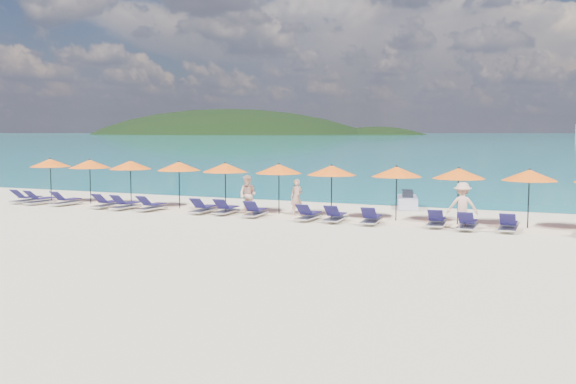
% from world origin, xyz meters
% --- Properties ---
extents(ground, '(1400.00, 1400.00, 0.00)m').
position_xyz_m(ground, '(0.00, 0.00, 0.00)').
color(ground, beige).
extents(sea, '(1600.00, 1300.00, 0.01)m').
position_xyz_m(sea, '(0.00, 660.00, 0.01)').
color(sea, '#1FA9B2').
rests_on(sea, ground).
extents(headland_main, '(374.00, 242.00, 126.50)m').
position_xyz_m(headland_main, '(-300.00, 540.00, -38.00)').
color(headland_main, black).
rests_on(headland_main, ground).
extents(headland_small, '(162.00, 126.00, 85.50)m').
position_xyz_m(headland_small, '(-150.00, 560.00, -35.00)').
color(headland_small, black).
rests_on(headland_small, ground).
extents(jetski, '(1.45, 2.50, 0.84)m').
position_xyz_m(jetski, '(3.51, 9.29, 0.35)').
color(jetski, '#B0B0CE').
rests_on(jetski, ground).
extents(beachgoer_a, '(0.61, 0.43, 1.60)m').
position_xyz_m(beachgoer_a, '(-0.32, 4.70, 0.80)').
color(beachgoer_a, '#E0A78C').
rests_on(beachgoer_a, ground).
extents(beachgoer_b, '(0.91, 0.61, 1.73)m').
position_xyz_m(beachgoer_b, '(-2.48, 4.27, 0.86)').
color(beachgoer_b, '#E0A78C').
rests_on(beachgoer_b, ground).
extents(beachgoer_c, '(1.22, 0.71, 1.77)m').
position_xyz_m(beachgoer_c, '(6.88, 3.54, 0.89)').
color(beachgoer_c, '#E0A78C').
rests_on(beachgoer_c, ground).
extents(umbrella_0, '(2.10, 2.10, 2.28)m').
position_xyz_m(umbrella_0, '(-14.42, 4.96, 2.02)').
color(umbrella_0, black).
rests_on(umbrella_0, ground).
extents(umbrella_1, '(2.10, 2.10, 2.28)m').
position_xyz_m(umbrella_1, '(-11.76, 4.90, 2.02)').
color(umbrella_1, black).
rests_on(umbrella_1, ground).
extents(umbrella_2, '(2.10, 2.10, 2.28)m').
position_xyz_m(umbrella_2, '(-9.26, 4.91, 2.02)').
color(umbrella_2, black).
rests_on(umbrella_2, ground).
extents(umbrella_3, '(2.10, 2.10, 2.28)m').
position_xyz_m(umbrella_3, '(-6.46, 4.91, 2.02)').
color(umbrella_3, black).
rests_on(umbrella_3, ground).
extents(umbrella_4, '(2.10, 2.10, 2.28)m').
position_xyz_m(umbrella_4, '(-3.86, 4.74, 2.02)').
color(umbrella_4, black).
rests_on(umbrella_4, ground).
extents(umbrella_5, '(2.10, 2.10, 2.28)m').
position_xyz_m(umbrella_5, '(-1.23, 4.85, 2.02)').
color(umbrella_5, black).
rests_on(umbrella_5, ground).
extents(umbrella_6, '(2.10, 2.10, 2.28)m').
position_xyz_m(umbrella_6, '(1.26, 4.76, 2.02)').
color(umbrella_6, black).
rests_on(umbrella_6, ground).
extents(umbrella_7, '(2.10, 2.10, 2.28)m').
position_xyz_m(umbrella_7, '(4.03, 4.91, 2.02)').
color(umbrella_7, black).
rests_on(umbrella_7, ground).
extents(umbrella_8, '(2.10, 2.10, 2.28)m').
position_xyz_m(umbrella_8, '(6.51, 4.88, 2.02)').
color(umbrella_8, black).
rests_on(umbrella_8, ground).
extents(umbrella_9, '(2.10, 2.10, 2.28)m').
position_xyz_m(umbrella_9, '(9.13, 4.89, 2.02)').
color(umbrella_9, black).
rests_on(umbrella_9, ground).
extents(lounger_0, '(0.72, 1.73, 0.66)m').
position_xyz_m(lounger_0, '(-14.90, 3.70, 0.24)').
color(lounger_0, silver).
rests_on(lounger_0, ground).
extents(lounger_1, '(0.77, 1.75, 0.66)m').
position_xyz_m(lounger_1, '(-13.82, 3.53, 0.24)').
color(lounger_1, silver).
rests_on(lounger_1, ground).
extents(lounger_2, '(0.72, 1.73, 0.66)m').
position_xyz_m(lounger_2, '(-12.30, 3.70, 0.24)').
color(lounger_2, silver).
rests_on(lounger_2, ground).
extents(lounger_3, '(0.63, 1.70, 0.66)m').
position_xyz_m(lounger_3, '(-9.71, 3.60, 0.24)').
color(lounger_3, silver).
rests_on(lounger_3, ground).
extents(lounger_4, '(0.70, 1.73, 0.66)m').
position_xyz_m(lounger_4, '(-8.52, 3.48, 0.24)').
color(lounger_4, silver).
rests_on(lounger_4, ground).
extents(lounger_5, '(0.71, 1.73, 0.66)m').
position_xyz_m(lounger_5, '(-7.11, 3.55, 0.24)').
color(lounger_5, silver).
rests_on(lounger_5, ground).
extents(lounger_6, '(0.65, 1.71, 0.66)m').
position_xyz_m(lounger_6, '(-4.44, 3.72, 0.24)').
color(lounger_6, silver).
rests_on(lounger_6, ground).
extents(lounger_7, '(0.71, 1.73, 0.66)m').
position_xyz_m(lounger_7, '(-3.33, 3.81, 0.24)').
color(lounger_7, silver).
rests_on(lounger_7, ground).
extents(lounger_8, '(0.78, 1.75, 0.66)m').
position_xyz_m(lounger_8, '(-1.78, 3.61, 0.24)').
color(lounger_8, silver).
rests_on(lounger_8, ground).
extents(lounger_9, '(0.63, 1.70, 0.66)m').
position_xyz_m(lounger_9, '(0.73, 3.44, 0.24)').
color(lounger_9, silver).
rests_on(lounger_9, ground).
extents(lounger_10, '(0.71, 1.73, 0.66)m').
position_xyz_m(lounger_10, '(1.89, 3.48, 0.24)').
color(lounger_10, silver).
rests_on(lounger_10, ground).
extents(lounger_11, '(0.77, 1.75, 0.66)m').
position_xyz_m(lounger_11, '(3.39, 3.45, 0.24)').
color(lounger_11, silver).
rests_on(lounger_11, ground).
extents(lounger_12, '(0.75, 1.74, 0.66)m').
position_xyz_m(lounger_12, '(5.91, 3.73, 0.24)').
color(lounger_12, silver).
rests_on(lounger_12, ground).
extents(lounger_13, '(0.63, 1.70, 0.66)m').
position_xyz_m(lounger_13, '(7.09, 3.48, 0.24)').
color(lounger_13, silver).
rests_on(lounger_13, ground).
extents(lounger_14, '(0.63, 1.70, 0.66)m').
position_xyz_m(lounger_14, '(8.53, 3.65, 0.24)').
color(lounger_14, silver).
rests_on(lounger_14, ground).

